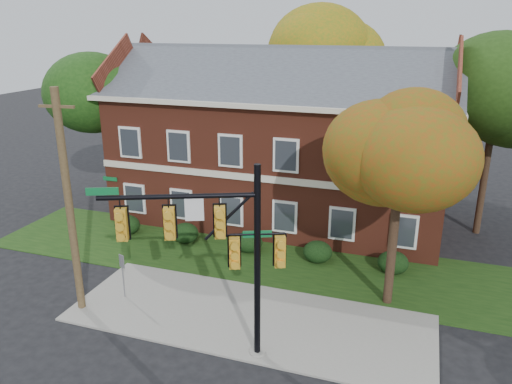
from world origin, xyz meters
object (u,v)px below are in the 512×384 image
(hedge_far_right, at_px, (393,262))
(tree_left_rear, at_px, (117,98))
(tree_right_rear, at_px, (506,83))
(traffic_signal, at_px, (219,244))
(hedge_far_left, at_px, (127,225))
(hedge_left, at_px, (185,233))
(sign_post, at_px, (122,269))
(hedge_right, at_px, (318,252))
(tree_near_right, at_px, (408,145))
(utility_pole, at_px, (69,204))
(apartment_building, at_px, (279,133))
(tree_far_rear, at_px, (332,55))
(hedge_center, at_px, (249,242))

(hedge_far_right, bearing_deg, tree_left_rear, 166.11)
(tree_right_rear, bearing_deg, traffic_signal, -123.39)
(hedge_far_left, height_order, hedge_far_right, same)
(tree_right_rear, bearing_deg, hedge_left, -157.58)
(hedge_far_left, xyz_separation_m, sign_post, (3.62, -5.90, 0.83))
(hedge_right, height_order, tree_left_rear, tree_left_rear)
(traffic_signal, relative_size, sign_post, 3.43)
(hedge_far_left, distance_m, tree_near_right, 15.75)
(tree_left_rear, bearing_deg, tree_near_right, -22.36)
(hedge_far_left, relative_size, sign_post, 0.70)
(hedge_far_right, bearing_deg, utility_pole, -148.39)
(apartment_building, xyz_separation_m, hedge_left, (-3.50, -5.25, -4.46))
(apartment_building, height_order, tree_far_rear, tree_far_rear)
(hedge_center, relative_size, hedge_right, 1.00)
(traffic_signal, xyz_separation_m, utility_pole, (-6.49, 1.02, 0.22))
(apartment_building, bearing_deg, hedge_far_left, -143.11)
(hedge_center, bearing_deg, hedge_far_right, 0.00)
(hedge_right, height_order, traffic_signal, traffic_signal)
(hedge_left, distance_m, hedge_center, 3.50)
(hedge_far_left, distance_m, traffic_signal, 12.64)
(tree_near_right, xyz_separation_m, utility_pole, (-11.80, -4.29, -2.21))
(tree_left_rear, bearing_deg, utility_pole, -65.43)
(hedge_right, bearing_deg, traffic_signal, -101.02)
(traffic_signal, bearing_deg, utility_pole, 148.44)
(hedge_left, height_order, sign_post, sign_post)
(tree_right_rear, bearing_deg, apartment_building, -175.67)
(apartment_building, relative_size, sign_post, 9.44)
(tree_near_right, xyz_separation_m, traffic_signal, (-5.31, -5.32, -2.43))
(tree_near_right, distance_m, sign_post, 12.25)
(hedge_left, xyz_separation_m, hedge_center, (3.50, 0.00, 0.00))
(hedge_left, bearing_deg, tree_near_right, -14.81)
(traffic_signal, bearing_deg, tree_far_rear, 68.95)
(tree_far_rear, bearing_deg, tree_left_rear, -141.03)
(hedge_right, bearing_deg, tree_left_rear, 162.63)
(apartment_building, height_order, tree_left_rear, apartment_building)
(hedge_far_left, bearing_deg, tree_right_rear, 18.45)
(tree_near_right, distance_m, tree_left_rear, 18.33)
(hedge_far_right, bearing_deg, hedge_left, 180.00)
(apartment_building, height_order, hedge_center, apartment_building)
(apartment_building, height_order, hedge_far_left, apartment_building)
(tree_near_right, bearing_deg, apartment_building, 131.77)
(traffic_signal, bearing_deg, hedge_right, 56.39)
(hedge_left, distance_m, tree_right_rear, 17.74)
(apartment_building, height_order, sign_post, apartment_building)
(hedge_center, relative_size, hedge_far_right, 1.00)
(apartment_building, relative_size, hedge_far_right, 13.43)
(hedge_right, height_order, hedge_far_right, same)
(tree_left_rear, distance_m, utility_pole, 12.58)
(utility_pole, bearing_deg, hedge_left, 73.73)
(sign_post, bearing_deg, apartment_building, 93.89)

